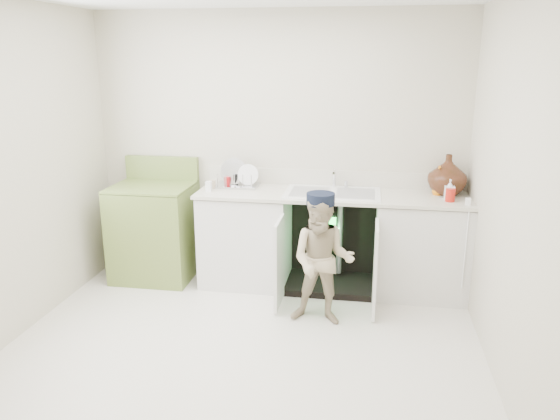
# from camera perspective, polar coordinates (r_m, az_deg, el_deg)

# --- Properties ---
(ground) EXTENTS (3.50, 3.50, 0.00)m
(ground) POSITION_cam_1_polar(r_m,az_deg,el_deg) (4.21, -3.78, -13.94)
(ground) COLOR silver
(ground) RESTS_ON ground
(room_shell) EXTENTS (6.00, 5.50, 1.26)m
(room_shell) POSITION_cam_1_polar(r_m,az_deg,el_deg) (3.75, -4.13, 2.89)
(room_shell) COLOR beige
(room_shell) RESTS_ON ground
(counter_run) EXTENTS (2.44, 1.02, 1.25)m
(counter_run) POSITION_cam_1_polar(r_m,az_deg,el_deg) (5.03, 5.84, -2.88)
(counter_run) COLOR silver
(counter_run) RESTS_ON ground
(avocado_stove) EXTENTS (0.73, 0.65, 1.14)m
(avocado_stove) POSITION_cam_1_polar(r_m,az_deg,el_deg) (5.39, -12.95, -2.05)
(avocado_stove) COLOR olive
(avocado_stove) RESTS_ON ground
(repair_worker) EXTENTS (0.54, 0.60, 1.07)m
(repair_worker) POSITION_cam_1_polar(r_m,az_deg,el_deg) (4.33, 4.47, -5.18)
(repair_worker) COLOR tan
(repair_worker) RESTS_ON ground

